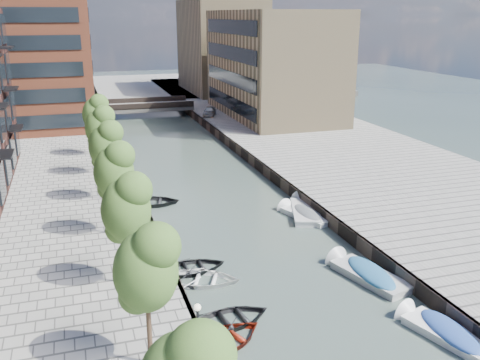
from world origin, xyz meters
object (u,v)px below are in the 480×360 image
sloop_4 (150,205)px  motorboat_3 (364,273)px  sloop_1 (192,271)px  sloop_3 (201,283)px  motorboat_0 (441,331)px  tree_3 (114,169)px  tree_4 (106,144)px  bridge (147,106)px  sloop_0 (231,323)px  motorboat_2 (304,210)px  tree_5 (100,126)px  car (209,111)px  tree_6 (95,112)px  tree_1 (146,266)px  sloop_2 (225,344)px  tree_2 (126,206)px  motorboat_4 (303,214)px

sloop_4 → motorboat_3: motorboat_3 is taller
sloop_1 → sloop_3: 1.57m
sloop_3 → motorboat_0: size_ratio=0.87×
sloop_4 → tree_3: bearing=172.3°
motorboat_3 → sloop_4: bearing=121.9°
tree_4 → sloop_1: (3.73, -11.65, -5.31)m
bridge → sloop_4: size_ratio=2.79×
sloop_0 → motorboat_2: motorboat_2 is taller
sloop_3 → tree_5: bearing=34.3°
motorboat_2 → car: car is taller
motorboat_0 → car: size_ratio=1.34×
tree_6 → motorboat_3: tree_6 is taller
tree_1 → car: size_ratio=1.59×
sloop_4 → motorboat_2: size_ratio=0.79×
bridge → tree_6: tree_6 is taller
tree_6 → car: 24.17m
tree_1 → tree_4: 21.00m
tree_6 → sloop_1: tree_6 is taller
tree_6 → sloop_2: bearing=-83.9°
tree_5 → motorboat_3: (13.03, -22.32, -5.09)m
tree_5 → tree_6: 7.00m
bridge → tree_6: 27.63m
sloop_1 → tree_5: bearing=7.7°
tree_6 → tree_3: bearing=-90.0°
sloop_3 → car: bearing=8.2°
tree_1 → car: 55.23m
car → sloop_2: bearing=-81.0°
tree_6 → sloop_1: (3.73, -25.65, -5.31)m
tree_1 → tree_2: bearing=90.0°
tree_5 → car: 29.69m
bridge → tree_3: size_ratio=2.18×
motorboat_0 → motorboat_3: motorboat_3 is taller
sloop_3 → tree_3: bearing=55.7°
tree_5 → sloop_1: 19.75m
tree_2 → motorboat_4: bearing=32.1°
sloop_3 → motorboat_4: bearing=-28.0°
tree_3 → tree_4: size_ratio=1.00×
sloop_1 → motorboat_2: bearing=-59.3°
tree_3 → sloop_1: size_ratio=1.43×
tree_3 → tree_5: size_ratio=1.00×
tree_6 → sloop_1: bearing=-81.7°
sloop_3 → motorboat_0: 12.71m
sloop_2 → motorboat_3: 10.22m
tree_4 → motorboat_2: (14.15, -4.53, -5.20)m
motorboat_3 → motorboat_4: size_ratio=1.14×
sloop_0 → sloop_2: bearing=145.0°
sloop_2 → motorboat_4: (10.03, 13.76, 0.19)m
sloop_4 → motorboat_4: bearing=-105.5°
sloop_1 → sloop_4: 12.28m
sloop_4 → car: size_ratio=1.24×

